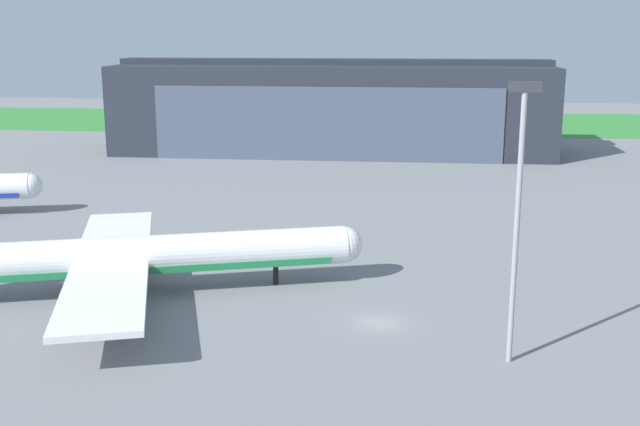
% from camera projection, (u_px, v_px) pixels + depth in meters
% --- Properties ---
extents(ground_plane, '(440.00, 440.00, 0.00)m').
position_uv_depth(ground_plane, '(378.00, 323.00, 70.52)').
color(ground_plane, slate).
extents(grass_field_strip, '(440.00, 56.00, 0.08)m').
position_uv_depth(grass_field_strip, '(395.00, 122.00, 220.17)').
color(grass_field_strip, '#338436').
rests_on(grass_field_strip, ground_plane).
extents(maintenance_hangar, '(91.72, 28.53, 19.68)m').
position_uv_depth(maintenance_hangar, '(333.00, 107.00, 167.82)').
color(maintenance_hangar, '#232833').
rests_on(maintenance_hangar, ground_plane).
extents(airliner_near_right, '(47.29, 40.19, 12.59)m').
position_uv_depth(airliner_near_right, '(119.00, 258.00, 77.30)').
color(airliner_near_right, white).
rests_on(airliner_near_right, ground_plane).
extents(apron_light_mast, '(2.40, 0.50, 22.26)m').
position_uv_depth(apron_light_mast, '(518.00, 206.00, 59.42)').
color(apron_light_mast, '#99999E').
rests_on(apron_light_mast, ground_plane).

